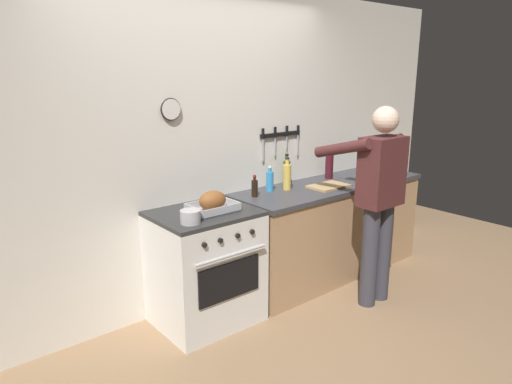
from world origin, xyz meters
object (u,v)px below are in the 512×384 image
at_px(cutting_board, 328,186).
at_px(roasting_pan, 213,203).
at_px(bottle_cooking_oil, 287,176).
at_px(stove, 205,267).
at_px(person_cook, 378,194).
at_px(bottle_dish_soap, 270,181).
at_px(saucepan, 190,217).
at_px(bottle_soy_sauce, 255,188).
at_px(bottle_olive_oil, 287,172).
at_px(bottle_wine_red, 329,165).

bearing_deg(cutting_board, roasting_pan, 177.90).
bearing_deg(roasting_pan, bottle_cooking_oil, 8.62).
xyz_separation_m(stove, person_cook, (1.28, -0.63, 0.50)).
distance_m(cutting_board, bottle_dish_soap, 0.56).
relative_size(stove, bottle_cooking_oil, 3.12).
height_order(saucepan, bottle_soy_sauce, bottle_soy_sauce).
bearing_deg(bottle_olive_oil, saucepan, -163.35).
relative_size(person_cook, saucepan, 11.65).
relative_size(saucepan, bottle_soy_sauce, 0.77).
bearing_deg(stove, bottle_wine_red, 5.59).
bearing_deg(bottle_wine_red, saucepan, -169.69).
bearing_deg(saucepan, bottle_dish_soap, 17.64).
bearing_deg(person_cook, cutting_board, -13.97).
bearing_deg(person_cook, bottle_wine_red, -32.85).
bearing_deg(bottle_olive_oil, bottle_soy_sauce, -165.98).
relative_size(roasting_pan, cutting_board, 0.98).
bearing_deg(stove, person_cook, -26.29).
relative_size(cutting_board, bottle_wine_red, 1.14).
bearing_deg(cutting_board, bottle_dish_soap, 154.60).
bearing_deg(cutting_board, bottle_cooking_oil, 152.75).
bearing_deg(saucepan, bottle_cooking_oil, 12.76).
xyz_separation_m(roasting_pan, bottle_olive_oil, (0.99, 0.25, 0.05)).
xyz_separation_m(person_cook, bottle_cooking_oil, (-0.34, 0.72, 0.07)).
height_order(roasting_pan, bottle_soy_sauce, bottle_soy_sauce).
distance_m(person_cook, saucepan, 1.57).
distance_m(roasting_pan, bottle_soy_sauce, 0.53).
xyz_separation_m(stove, saucepan, (-0.22, -0.17, 0.50)).
bearing_deg(person_cook, roasting_pan, 51.43).
xyz_separation_m(saucepan, cutting_board, (1.51, 0.08, -0.04)).
relative_size(cutting_board, bottle_soy_sauce, 1.94).
relative_size(cutting_board, bottle_dish_soap, 1.62).
bearing_deg(bottle_dish_soap, bottle_soy_sauce, -164.38).
distance_m(cutting_board, bottle_cooking_oil, 0.41).
relative_size(bottle_cooking_oil, bottle_dish_soap, 1.30).
height_order(bottle_cooking_oil, bottle_wine_red, bottle_wine_red).
distance_m(person_cook, bottle_soy_sauce, 1.01).
height_order(bottle_soy_sauce, bottle_olive_oil, bottle_olive_oil).
relative_size(bottle_soy_sauce, bottle_wine_red, 0.59).
bearing_deg(stove, saucepan, -142.24).
bearing_deg(bottle_dish_soap, cutting_board, -25.40).
bearing_deg(bottle_wine_red, bottle_cooking_oil, -174.36).
relative_size(person_cook, bottle_olive_oil, 5.65).
height_order(cutting_board, bottle_cooking_oil, bottle_cooking_oil).
distance_m(saucepan, bottle_soy_sauce, 0.83).
distance_m(roasting_pan, bottle_wine_red, 1.53).
bearing_deg(stove, bottle_cooking_oil, 5.55).
xyz_separation_m(cutting_board, bottle_soy_sauce, (-0.72, 0.18, 0.07)).
bearing_deg(bottle_olive_oil, roasting_pan, -165.86).
xyz_separation_m(stove, bottle_wine_red, (1.56, 0.15, 0.58)).
bearing_deg(stove, roasting_pan, -39.43).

